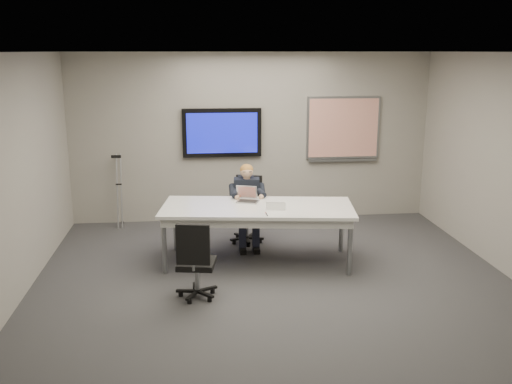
{
  "coord_description": "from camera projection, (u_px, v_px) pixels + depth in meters",
  "views": [
    {
      "loc": [
        -0.95,
        -6.4,
        2.82
      ],
      "look_at": [
        -0.15,
        0.97,
        0.97
      ],
      "focal_mm": 40.0,
      "sensor_mm": 36.0,
      "label": 1
    }
  ],
  "objects": [
    {
      "name": "tv_display",
      "position": [
        222.0,
        133.0,
        9.39
      ],
      "size": [
        1.3,
        0.09,
        0.8
      ],
      "color": "black",
      "rests_on": "wall_back"
    },
    {
      "name": "floor",
      "position": [
        277.0,
        288.0,
        6.96
      ],
      "size": [
        6.0,
        6.0,
        0.02
      ],
      "primitive_type": "cube",
      "color": "#323235",
      "rests_on": "ground"
    },
    {
      "name": "seated_person",
      "position": [
        248.0,
        214.0,
        8.32
      ],
      "size": [
        0.39,
        0.67,
        1.21
      ],
      "rotation": [
        0.0,
        0.0,
        -0.09
      ],
      "color": "#1E2132",
      "rests_on": "office_chair_far"
    },
    {
      "name": "pen",
      "position": [
        267.0,
        214.0,
        7.25
      ],
      "size": [
        0.02,
        0.15,
        0.01
      ],
      "primitive_type": "cylinder",
      "rotation": [
        0.0,
        1.57,
        1.6
      ],
      "color": "black",
      "rests_on": "conference_table"
    },
    {
      "name": "laptop",
      "position": [
        247.0,
        197.0,
        7.89
      ],
      "size": [
        0.34,
        0.36,
        0.21
      ],
      "rotation": [
        0.0,
        0.0,
        -0.34
      ],
      "color": "#A7A7A9",
      "rests_on": "conference_table"
    },
    {
      "name": "crutch",
      "position": [
        119.0,
        189.0,
        9.27
      ],
      "size": [
        0.19,
        0.61,
        1.29
      ],
      "primitive_type": null,
      "rotation": [
        -0.22,
        0.0,
        0.03
      ],
      "color": "#A1A3A8",
      "rests_on": "ground"
    },
    {
      "name": "conference_table",
      "position": [
        257.0,
        213.0,
        7.66
      ],
      "size": [
        2.67,
        1.39,
        0.79
      ],
      "rotation": [
        0.0,
        0.0,
        -0.13
      ],
      "color": "white",
      "rests_on": "ground"
    },
    {
      "name": "ceiling",
      "position": [
        279.0,
        52.0,
        6.28
      ],
      "size": [
        6.0,
        6.0,
        0.02
      ],
      "primitive_type": "cube",
      "color": "white",
      "rests_on": "wall_back"
    },
    {
      "name": "wall_front",
      "position": [
        344.0,
        273.0,
        3.73
      ],
      "size": [
        6.0,
        0.02,
        2.8
      ],
      "primitive_type": "cube",
      "color": "gray",
      "rests_on": "ground"
    },
    {
      "name": "whiteboard",
      "position": [
        343.0,
        129.0,
        9.62
      ],
      "size": [
        1.25,
        0.08,
        1.1
      ],
      "color": "gray",
      "rests_on": "wall_back"
    },
    {
      "name": "wall_left",
      "position": [
        10.0,
        182.0,
        6.31
      ],
      "size": [
        0.02,
        6.0,
        2.8
      ],
      "primitive_type": "cube",
      "color": "gray",
      "rests_on": "ground"
    },
    {
      "name": "name_tent",
      "position": [
        276.0,
        206.0,
        7.47
      ],
      "size": [
        0.26,
        0.11,
        0.1
      ],
      "primitive_type": null,
      "rotation": [
        0.0,
        0.0,
        -0.19
      ],
      "color": "silver",
      "rests_on": "conference_table"
    },
    {
      "name": "wall_back",
      "position": [
        252.0,
        138.0,
        9.51
      ],
      "size": [
        6.0,
        0.02,
        2.8
      ],
      "primitive_type": "cube",
      "color": "gray",
      "rests_on": "ground"
    },
    {
      "name": "office_chair_far",
      "position": [
        247.0,
        222.0,
        8.59
      ],
      "size": [
        0.59,
        0.59,
        0.99
      ],
      "rotation": [
        0.0,
        0.0,
        -0.29
      ],
      "color": "black",
      "rests_on": "ground"
    },
    {
      "name": "office_chair_near",
      "position": [
        196.0,
        275.0,
        6.6
      ],
      "size": [
        0.53,
        0.53,
        0.95
      ],
      "rotation": [
        0.0,
        0.0,
        2.96
      ],
      "color": "black",
      "rests_on": "ground"
    }
  ]
}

